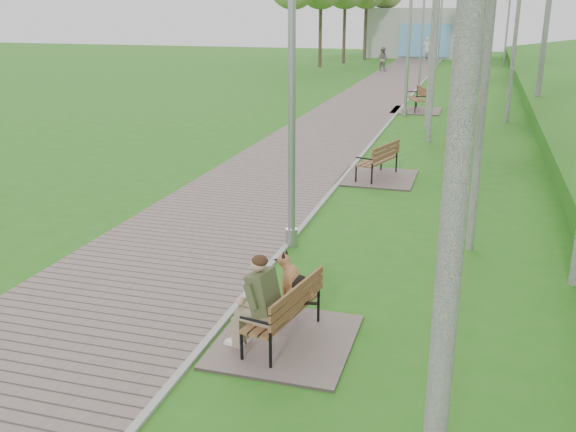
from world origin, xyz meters
name	(u,v)px	position (x,y,z in m)	size (l,w,h in m)	color
ground	(190,363)	(0.00, 0.00, 0.00)	(120.00, 120.00, 0.00)	#276C18
walkway	(361,106)	(-1.75, 21.50, 0.02)	(3.50, 67.00, 0.04)	#73625D
kerb	(402,107)	(0.00, 21.50, 0.03)	(0.10, 67.00, 0.05)	#999993
building_north	(427,33)	(-1.50, 50.97, 1.99)	(10.00, 5.20, 4.00)	#9E9E99
bench_main	(277,314)	(0.88, 0.78, 0.42)	(1.72, 1.91, 1.50)	#73625D
bench_second	(377,170)	(0.81, 9.46, 0.21)	(1.84, 2.04, 1.13)	#73625D
bench_third	(416,106)	(0.65, 20.82, 0.23)	(1.97, 2.19, 1.21)	#73625D
lamp_post_near	(292,101)	(0.07, 4.24, 2.63)	(0.22, 0.22, 5.63)	#919499
lamp_post_second	(408,49)	(0.37, 19.37, 2.57)	(0.21, 0.21, 5.50)	#919499
lamp_post_third	(421,46)	(0.23, 26.43, 2.30)	(0.19, 0.19, 4.92)	#919499
lamp_post_far	(440,31)	(0.10, 41.96, 2.47)	(0.20, 0.20, 5.29)	#919499
pedestrian_near	(427,49)	(-1.16, 47.24, 0.92)	(0.67, 0.44, 1.83)	silver
pedestrian_far	(382,59)	(-3.20, 37.27, 0.79)	(0.77, 0.60, 1.58)	gray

